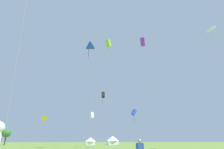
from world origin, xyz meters
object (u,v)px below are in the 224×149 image
kite_yellow_diamond (44,119)px  kite_blue_box (134,112)px  kite_purple_box (143,42)px  kite_white_box (92,115)px  tree_distant_left (6,133)px  kite_lime_box (108,43)px  kite_black_box (103,95)px  festival_tent_center (113,140)px  festival_tent_left (90,141)px  kite_white_parafoil (211,30)px  kite_blue_delta (89,47)px

kite_yellow_diamond → kite_blue_box: size_ratio=0.77×
kite_purple_box → kite_white_box: kite_purple_box is taller
tree_distant_left → kite_lime_box: bearing=-30.4°
kite_white_box → kite_black_box: bearing=69.7°
kite_white_box → tree_distant_left: (-29.74, 28.37, -3.67)m
festival_tent_center → kite_black_box: bearing=-111.1°
kite_purple_box → festival_tent_left: (-10.37, 35.89, -23.96)m
kite_white_parafoil → tree_distant_left: (-53.96, 46.61, -20.37)m
festival_tent_left → kite_purple_box: bearing=-73.9°
kite_white_box → kite_lime_box: bearing=55.8°
kite_yellow_diamond → festival_tent_center: size_ratio=1.80×
kite_blue_delta → kite_purple_box: 13.88m
kite_yellow_diamond → kite_black_box: bearing=-3.9°
kite_yellow_diamond → kite_lime_box: bearing=-13.9°
kite_purple_box → kite_blue_box: bearing=81.2°
kite_black_box → festival_tent_center: kite_black_box is taller
kite_black_box → kite_white_box: (-4.21, -11.36, -8.30)m
kite_yellow_diamond → kite_blue_box: (29.23, 0.47, 2.73)m
kite_white_parafoil → tree_distant_left: bearing=139.2°
kite_blue_delta → festival_tent_left: 41.25m
kite_blue_box → kite_black_box: bearing=-171.1°
kite_yellow_diamond → kite_black_box: size_ratio=0.53×
kite_yellow_diamond → kite_black_box: (18.22, -1.25, 8.09)m
kite_white_parafoil → festival_tent_center: 52.41m
festival_tent_left → tree_distant_left: size_ratio=0.74×
kite_black_box → festival_tent_left: 21.47m
kite_white_parafoil → kite_purple_box: kite_purple_box is taller
kite_purple_box → festival_tent_left: 44.38m
kite_lime_box → kite_blue_box: bearing=28.0°
kite_yellow_diamond → kite_purple_box: 37.93m
kite_lime_box → tree_distant_left: 50.41m
kite_white_box → festival_tent_center: (10.19, 26.88, -5.99)m
kite_yellow_diamond → kite_blue_box: 29.36m
kite_white_parafoil → festival_tent_center: bearing=107.3°
kite_white_box → festival_tent_left: bearing=87.0°
kite_blue_delta → kite_black_box: kite_blue_delta is taller
kite_purple_box → kite_white_box: size_ratio=3.10×
kite_black_box → kite_yellow_diamond: bearing=176.1°
kite_blue_delta → kite_white_box: (1.87, 8.00, -15.49)m
festival_tent_center → kite_lime_box: bearing=-104.3°
kite_blue_box → tree_distant_left: kite_blue_box is taller
kite_black_box → festival_tent_center: bearing=68.9°
kite_black_box → festival_tent_left: (-2.79, 15.52, -14.58)m
kite_purple_box → kite_black_box: size_ratio=1.55×
kite_white_box → festival_tent_left: size_ratio=2.02×
kite_white_parafoil → kite_yellow_diamond: 51.81m
kite_black_box → festival_tent_center: 21.92m
kite_blue_delta → festival_tent_left: size_ratio=5.82×
kite_white_parafoil → kite_blue_delta: (-26.09, 10.24, -1.21)m
kite_black_box → kite_purple_box: bearing=-69.6°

